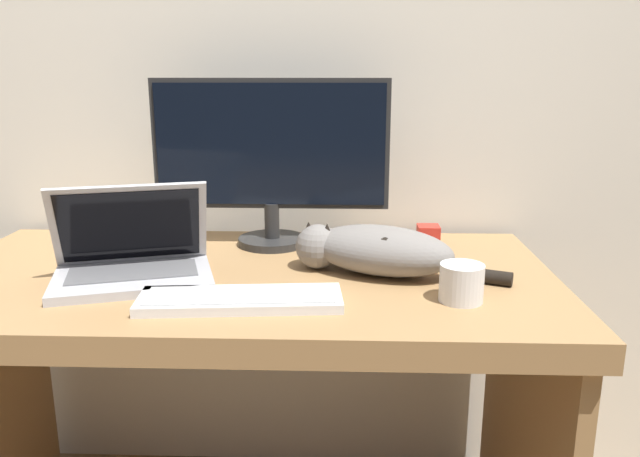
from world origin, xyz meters
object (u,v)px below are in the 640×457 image
external_keyboard (240,299)px  coffee_mug (461,283)px  laptop (132,261)px  cat (374,249)px  monitor (271,156)px

external_keyboard → coffee_mug: coffee_mug is taller
laptop → cat: bearing=-9.4°
external_keyboard → coffee_mug: size_ratio=4.65×
monitor → external_keyboard: bearing=-91.9°
monitor → laptop: bearing=-132.4°
laptop → monitor: bearing=30.7°
external_keyboard → cat: size_ratio=0.86×
monitor → cat: monitor is taller
monitor → external_keyboard: monitor is taller
coffee_mug → laptop: bearing=171.6°
laptop → coffee_mug: laptop is taller
cat → coffee_mug: cat is taller
monitor → coffee_mug: (0.43, -0.41, -0.20)m
laptop → external_keyboard: laptop is taller
coffee_mug → monitor: bearing=136.4°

